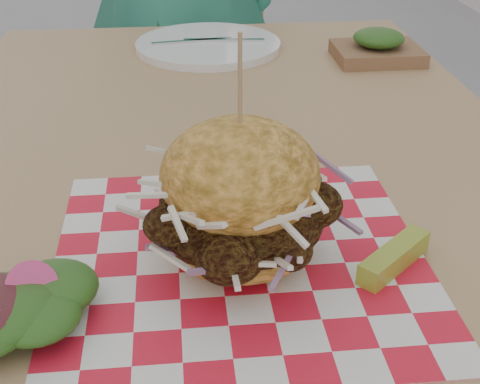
{
  "coord_description": "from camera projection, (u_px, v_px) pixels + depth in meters",
  "views": [
    {
      "loc": [
        -0.03,
        -0.52,
        1.13
      ],
      "look_at": [
        0.02,
        0.02,
        0.82
      ],
      "focal_mm": 50.0,
      "sensor_mm": 36.0,
      "label": 1
    }
  ],
  "objects": [
    {
      "name": "kraft_tray",
      "position": [
        378.0,
        48.0,
        1.18
      ],
      "size": [
        0.15,
        0.12,
        0.06
      ],
      "color": "brown",
      "rests_on": "patio_table"
    },
    {
      "name": "place_setting",
      "position": [
        208.0,
        45.0,
        1.24
      ],
      "size": [
        0.27,
        0.27,
        0.02
      ],
      "color": "white",
      "rests_on": "patio_table"
    },
    {
      "name": "patio_chair",
      "position": [
        188.0,
        50.0,
        1.89
      ],
      "size": [
        0.5,
        0.51,
        0.95
      ],
      "rotation": [
        0.0,
        0.0,
        0.22
      ],
      "color": "tan",
      "rests_on": "ground"
    },
    {
      "name": "patio_table",
      "position": [
        229.0,
        201.0,
        0.91
      ],
      "size": [
        0.8,
        1.2,
        0.75
      ],
      "color": "tan",
      "rests_on": "ground"
    },
    {
      "name": "side_salad",
      "position": [
        13.0,
        322.0,
        0.55
      ],
      "size": [
        0.14,
        0.14,
        0.05
      ],
      "color": "#3F1419",
      "rests_on": "patio_table"
    },
    {
      "name": "pickle_spear",
      "position": [
        394.0,
        258.0,
        0.63
      ],
      "size": [
        0.09,
        0.08,
        0.02
      ],
      "primitive_type": "cube",
      "rotation": [
        0.0,
        0.0,
        0.73
      ],
      "color": "#93A830",
      "rests_on": "paper_liner"
    },
    {
      "name": "paper_liner",
      "position": [
        240.0,
        258.0,
        0.65
      ],
      "size": [
        0.36,
        0.36,
        0.0
      ],
      "primitive_type": "cube",
      "color": "red",
      "rests_on": "patio_table"
    },
    {
      "name": "sandwich",
      "position": [
        240.0,
        202.0,
        0.62
      ],
      "size": [
        0.2,
        0.2,
        0.22
      ],
      "color": "#EEA843",
      "rests_on": "paper_liner"
    }
  ]
}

